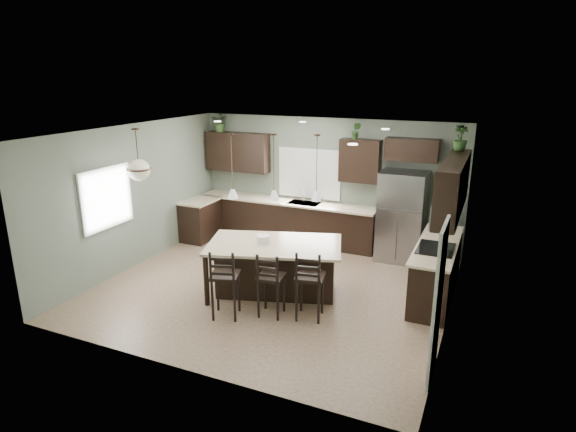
% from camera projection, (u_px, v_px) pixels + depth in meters
% --- Properties ---
extents(ground, '(6.00, 6.00, 0.00)m').
position_uv_depth(ground, '(274.00, 287.00, 8.71)').
color(ground, '#9E8466').
rests_on(ground, ground).
extents(pantry_door, '(0.04, 0.82, 2.04)m').
position_uv_depth(pantry_door, '(438.00, 303.00, 5.91)').
color(pantry_door, white).
rests_on(pantry_door, ground).
extents(window_back, '(1.35, 0.02, 1.00)m').
position_uv_depth(window_back, '(309.00, 173.00, 10.82)').
color(window_back, white).
rests_on(window_back, room_shell).
extents(window_left, '(0.02, 1.10, 1.00)m').
position_uv_depth(window_left, '(106.00, 198.00, 8.72)').
color(window_left, white).
rests_on(window_left, room_shell).
extents(left_return_cabs, '(0.60, 0.90, 0.90)m').
position_uv_depth(left_return_cabs, '(200.00, 220.00, 11.12)').
color(left_return_cabs, black).
rests_on(left_return_cabs, ground).
extents(left_return_countertop, '(0.66, 0.96, 0.04)m').
position_uv_depth(left_return_countertop, '(200.00, 201.00, 10.97)').
color(left_return_countertop, beige).
rests_on(left_return_countertop, left_return_cabs).
extents(back_lower_cabs, '(4.20, 0.60, 0.90)m').
position_uv_depth(back_lower_cabs, '(286.00, 221.00, 11.06)').
color(back_lower_cabs, black).
rests_on(back_lower_cabs, ground).
extents(back_countertop, '(4.20, 0.66, 0.04)m').
position_uv_depth(back_countertop, '(286.00, 202.00, 10.91)').
color(back_countertop, beige).
rests_on(back_countertop, back_lower_cabs).
extents(sink_inset, '(0.70, 0.45, 0.01)m').
position_uv_depth(sink_inset, '(304.00, 203.00, 10.73)').
color(sink_inset, gray).
rests_on(sink_inset, back_countertop).
extents(faucet, '(0.02, 0.02, 0.28)m').
position_uv_depth(faucet, '(304.00, 197.00, 10.66)').
color(faucet, silver).
rests_on(faucet, back_countertop).
extents(back_upper_left, '(1.55, 0.34, 0.90)m').
position_uv_depth(back_upper_left, '(238.00, 152.00, 11.25)').
color(back_upper_left, black).
rests_on(back_upper_left, room_shell).
extents(back_upper_right, '(0.85, 0.34, 0.90)m').
position_uv_depth(back_upper_right, '(360.00, 161.00, 10.11)').
color(back_upper_right, black).
rests_on(back_upper_right, room_shell).
extents(fridge_header, '(1.05, 0.34, 0.45)m').
position_uv_depth(fridge_header, '(412.00, 150.00, 9.61)').
color(fridge_header, black).
rests_on(fridge_header, room_shell).
extents(right_lower_cabs, '(0.60, 2.35, 0.90)m').
position_uv_depth(right_lower_cabs, '(437.00, 270.00, 8.31)').
color(right_lower_cabs, black).
rests_on(right_lower_cabs, ground).
extents(right_countertop, '(0.66, 2.35, 0.04)m').
position_uv_depth(right_countertop, '(438.00, 245.00, 8.18)').
color(right_countertop, beige).
rests_on(right_countertop, right_lower_cabs).
extents(cooktop, '(0.58, 0.75, 0.02)m').
position_uv_depth(cooktop, '(436.00, 249.00, 7.93)').
color(cooktop, black).
rests_on(cooktop, right_countertop).
extents(wall_oven_front, '(0.01, 0.72, 0.60)m').
position_uv_depth(wall_oven_front, '(416.00, 273.00, 8.19)').
color(wall_oven_front, gray).
rests_on(wall_oven_front, right_lower_cabs).
extents(right_upper_cabs, '(0.34, 2.35, 0.90)m').
position_uv_depth(right_upper_cabs, '(453.00, 187.00, 7.83)').
color(right_upper_cabs, black).
rests_on(right_upper_cabs, room_shell).
extents(microwave, '(0.40, 0.75, 0.40)m').
position_uv_depth(microwave, '(445.00, 214.00, 7.72)').
color(microwave, gray).
rests_on(microwave, right_upper_cabs).
extents(refrigerator, '(0.90, 0.74, 1.85)m').
position_uv_depth(refrigerator, '(401.00, 217.00, 9.76)').
color(refrigerator, gray).
rests_on(refrigerator, ground).
extents(kitchen_island, '(2.55, 1.91, 0.92)m').
position_uv_depth(kitchen_island, '(275.00, 269.00, 8.36)').
color(kitchen_island, black).
rests_on(kitchen_island, ground).
extents(serving_dish, '(0.24, 0.24, 0.14)m').
position_uv_depth(serving_dish, '(263.00, 239.00, 8.23)').
color(serving_dish, white).
rests_on(serving_dish, kitchen_island).
extents(bar_stool_left, '(0.54, 0.54, 1.16)m').
position_uv_depth(bar_stool_left, '(225.00, 283.00, 7.52)').
color(bar_stool_left, black).
rests_on(bar_stool_left, ground).
extents(bar_stool_center, '(0.44, 0.44, 1.08)m').
position_uv_depth(bar_stool_center, '(271.00, 284.00, 7.58)').
color(bar_stool_center, black).
rests_on(bar_stool_center, ground).
extents(bar_stool_right, '(0.50, 0.50, 1.15)m').
position_uv_depth(bar_stool_right, '(310.00, 284.00, 7.48)').
color(bar_stool_right, black).
rests_on(bar_stool_right, ground).
extents(pendant_left, '(0.17, 0.17, 1.10)m').
position_uv_depth(pendant_left, '(232.00, 166.00, 7.92)').
color(pendant_left, silver).
rests_on(pendant_left, room_shell).
extents(pendant_center, '(0.17, 0.17, 1.10)m').
position_uv_depth(pendant_center, '(274.00, 167.00, 7.84)').
color(pendant_center, white).
rests_on(pendant_center, room_shell).
extents(pendant_right, '(0.17, 0.17, 1.10)m').
position_uv_depth(pendant_right, '(317.00, 168.00, 7.77)').
color(pendant_right, white).
rests_on(pendant_right, room_shell).
extents(chandelier, '(0.44, 0.44, 0.95)m').
position_uv_depth(chandelier, '(138.00, 155.00, 8.56)').
color(chandelier, beige).
rests_on(chandelier, room_shell).
extents(plant_back_left, '(0.46, 0.41, 0.44)m').
position_uv_depth(plant_back_left, '(220.00, 122.00, 11.19)').
color(plant_back_left, '#365927').
rests_on(plant_back_left, back_upper_left).
extents(plant_back_right, '(0.20, 0.16, 0.35)m').
position_uv_depth(plant_back_right, '(356.00, 131.00, 9.94)').
color(plant_back_right, '#2A4D21').
rests_on(plant_back_right, back_upper_right).
extents(plant_right_wall, '(0.32, 0.32, 0.44)m').
position_uv_depth(plant_right_wall, '(460.00, 138.00, 8.48)').
color(plant_right_wall, '#2B5023').
rests_on(plant_right_wall, right_upper_cabs).
extents(room_shell, '(6.00, 6.00, 6.00)m').
position_uv_depth(room_shell, '(273.00, 196.00, 8.23)').
color(room_shell, slate).
rests_on(room_shell, ground).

